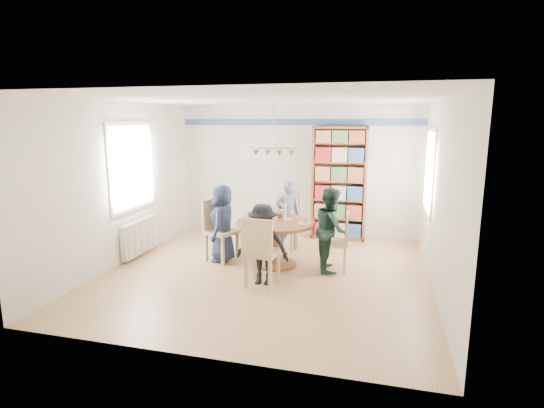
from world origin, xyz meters
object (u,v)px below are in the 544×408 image
(chair_right, at_px, (340,239))
(bookshelf, at_px, (339,185))
(chair_near, at_px, (260,249))
(person_far, at_px, (288,215))
(chair_left, at_px, (218,227))
(person_near, at_px, (263,244))
(dining_table, at_px, (276,233))
(radiator, at_px, (139,237))
(person_right, at_px, (331,229))
(chair_far, at_px, (287,218))
(person_left, at_px, (223,223))

(chair_right, relative_size, bookshelf, 0.42)
(chair_near, relative_size, person_far, 0.80)
(chair_left, bearing_deg, chair_near, -44.37)
(person_far, relative_size, person_near, 1.09)
(dining_table, xyz_separation_m, person_far, (0.00, 0.93, 0.10))
(radiator, xyz_separation_m, chair_left, (1.42, 0.19, 0.24))
(chair_left, bearing_deg, chair_right, -0.11)
(person_right, bearing_deg, person_near, 122.07)
(dining_table, relative_size, person_far, 0.99)
(chair_far, distance_m, person_left, 1.37)
(dining_table, xyz_separation_m, person_left, (-0.93, -0.00, 0.11))
(chair_far, height_order, person_near, person_near)
(chair_far, xyz_separation_m, person_far, (0.04, -0.11, 0.08))
(chair_right, distance_m, person_left, 1.99)
(bookshelf, bearing_deg, dining_table, -113.82)
(person_left, relative_size, person_near, 1.10)
(chair_left, bearing_deg, dining_table, -2.64)
(dining_table, bearing_deg, chair_near, -89.16)
(chair_near, xyz_separation_m, person_near, (0.00, 0.14, 0.03))
(radiator, xyz_separation_m, person_right, (3.39, 0.15, 0.33))
(chair_near, bearing_deg, radiator, 161.12)
(dining_table, xyz_separation_m, person_right, (0.92, 0.01, 0.12))
(chair_far, bearing_deg, person_far, -68.07)
(chair_far, xyz_separation_m, person_near, (0.06, -1.89, 0.03))
(chair_near, relative_size, bookshelf, 0.46)
(radiator, xyz_separation_m, dining_table, (2.47, 0.14, 0.21))
(person_left, bearing_deg, bookshelf, 133.41)
(chair_left, relative_size, person_left, 0.80)
(chair_right, relative_size, chair_far, 0.90)
(person_right, bearing_deg, chair_left, 77.05)
(chair_right, bearing_deg, chair_far, 137.79)
(dining_table, relative_size, bookshelf, 0.57)
(person_left, distance_m, person_right, 1.85)
(chair_right, distance_m, chair_far, 1.47)
(radiator, bearing_deg, person_near, -16.03)
(person_far, bearing_deg, chair_near, 73.88)
(person_near, bearing_deg, chair_far, 92.18)
(dining_table, xyz_separation_m, chair_far, (-0.04, 1.03, 0.02))
(chair_left, relative_size, person_right, 0.79)
(dining_table, relative_size, chair_right, 1.38)
(person_right, bearing_deg, dining_table, 78.66)
(chair_left, relative_size, chair_far, 1.02)
(chair_right, bearing_deg, radiator, -177.00)
(chair_right, xyz_separation_m, person_left, (-1.98, -0.05, 0.15))
(person_right, distance_m, person_far, 1.30)
(dining_table, distance_m, person_near, 0.86)
(radiator, distance_m, person_right, 3.41)
(radiator, bearing_deg, dining_table, 3.25)
(dining_table, height_order, chair_near, chair_near)
(bookshelf, bearing_deg, person_near, -106.60)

